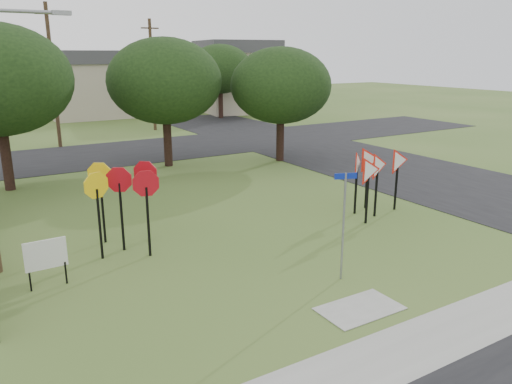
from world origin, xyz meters
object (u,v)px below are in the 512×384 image
street_name_sign (344,220)px  stop_sign_cluster (122,189)px  info_board (46,256)px  yield_sign_cluster (374,167)px

street_name_sign → stop_sign_cluster: street_name_sign is taller
street_name_sign → stop_sign_cluster: size_ratio=1.11×
street_name_sign → info_board: bearing=152.6°
stop_sign_cluster → yield_sign_cluster: stop_sign_cluster is taller
street_name_sign → info_board: street_name_sign is taller
stop_sign_cluster → yield_sign_cluster: bearing=-8.6°
stop_sign_cluster → yield_sign_cluster: size_ratio=0.83×
info_board → stop_sign_cluster: bearing=31.7°
stop_sign_cluster → yield_sign_cluster: (9.12, -1.38, -0.13)m
street_name_sign → yield_sign_cluster: bearing=38.6°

